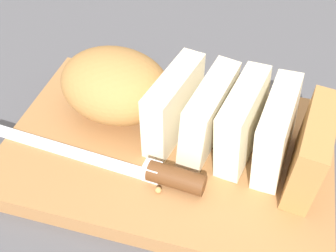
# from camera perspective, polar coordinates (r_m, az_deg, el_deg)

# --- Properties ---
(ground_plane) EXTENTS (3.00, 3.00, 0.00)m
(ground_plane) POSITION_cam_1_polar(r_m,az_deg,el_deg) (0.54, 0.00, -4.17)
(ground_plane) COLOR #4C4C51
(cutting_board) EXTENTS (0.42, 0.29, 0.03)m
(cutting_board) POSITION_cam_1_polar(r_m,az_deg,el_deg) (0.53, 0.00, -3.27)
(cutting_board) COLOR #9E6B3D
(cutting_board) RESTS_ON ground_plane
(bread_loaf) EXTENTS (0.35, 0.16, 0.09)m
(bread_loaf) POSITION_cam_1_polar(r_m,az_deg,el_deg) (0.51, 0.93, 3.21)
(bread_loaf) COLOR #A8753D
(bread_loaf) RESTS_ON cutting_board
(bread_knife) EXTENTS (0.31, 0.03, 0.02)m
(bread_knife) POSITION_cam_1_polar(r_m,az_deg,el_deg) (0.48, -2.65, -6.25)
(bread_knife) COLOR silver
(bread_knife) RESTS_ON cutting_board
(crumb_near_knife) EXTENTS (0.00, 0.00, 0.00)m
(crumb_near_knife) POSITION_cam_1_polar(r_m,az_deg,el_deg) (0.53, 2.09, -0.95)
(crumb_near_knife) COLOR tan
(crumb_near_knife) RESTS_ON cutting_board
(crumb_near_loaf) EXTENTS (0.01, 0.01, 0.01)m
(crumb_near_loaf) POSITION_cam_1_polar(r_m,az_deg,el_deg) (0.47, -1.35, -8.85)
(crumb_near_loaf) COLOR tan
(crumb_near_loaf) RESTS_ON cutting_board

